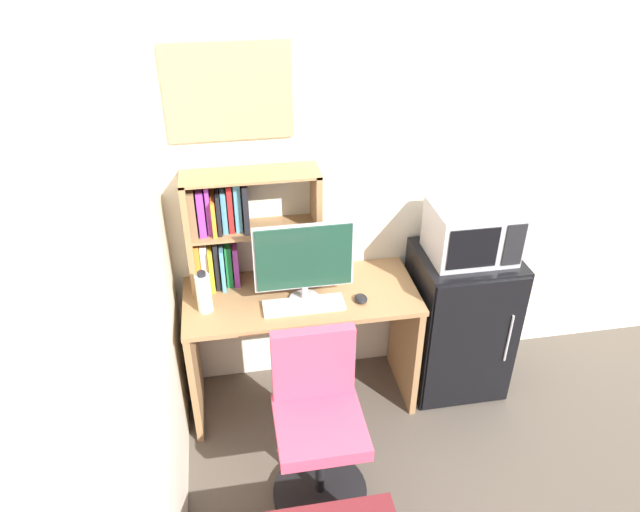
% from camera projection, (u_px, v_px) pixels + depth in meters
% --- Properties ---
extents(wall_back, '(6.40, 0.04, 2.60)m').
position_uv_depth(wall_back, '(519.00, 167.00, 3.38)').
color(wall_back, silver).
rests_on(wall_back, ground_plane).
extents(wall_left, '(0.04, 4.40, 2.60)m').
position_uv_depth(wall_left, '(125.00, 432.00, 1.73)').
color(wall_left, silver).
rests_on(wall_left, ground_plane).
extents(desk, '(1.27, 0.55, 0.78)m').
position_uv_depth(desk, '(302.00, 328.00, 3.35)').
color(desk, '#997047').
rests_on(desk, ground_plane).
extents(hutch_bookshelf, '(0.71, 0.22, 0.66)m').
position_uv_depth(hutch_bookshelf, '(233.00, 228.00, 3.13)').
color(hutch_bookshelf, '#997047').
rests_on(hutch_bookshelf, desk).
extents(monitor, '(0.52, 0.17, 0.46)m').
position_uv_depth(monitor, '(304.00, 260.00, 3.04)').
color(monitor, '#B7B7BC').
rests_on(monitor, desk).
extents(keyboard, '(0.43, 0.14, 0.02)m').
position_uv_depth(keyboard, '(304.00, 305.00, 3.11)').
color(keyboard, silver).
rests_on(keyboard, desk).
extents(computer_mouse, '(0.07, 0.09, 0.03)m').
position_uv_depth(computer_mouse, '(361.00, 299.00, 3.16)').
color(computer_mouse, black).
rests_on(computer_mouse, desk).
extents(water_bottle, '(0.08, 0.08, 0.24)m').
position_uv_depth(water_bottle, '(204.00, 292.00, 3.04)').
color(water_bottle, silver).
rests_on(water_bottle, desk).
extents(mini_fridge, '(0.55, 0.52, 0.92)m').
position_uv_depth(mini_fridge, '(458.00, 321.00, 3.53)').
color(mini_fridge, black).
rests_on(mini_fridge, ground_plane).
extents(microwave, '(0.45, 0.36, 0.30)m').
position_uv_depth(microwave, '(472.00, 231.00, 3.21)').
color(microwave, '#ADADB2').
rests_on(microwave, mini_fridge).
extents(desk_chair, '(0.48, 0.48, 0.93)m').
position_uv_depth(desk_chair, '(318.00, 429.00, 2.87)').
color(desk_chair, black).
rests_on(desk_chair, ground_plane).
extents(wall_corkboard, '(0.62, 0.02, 0.48)m').
position_uv_depth(wall_corkboard, '(229.00, 92.00, 2.84)').
color(wall_corkboard, tan).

